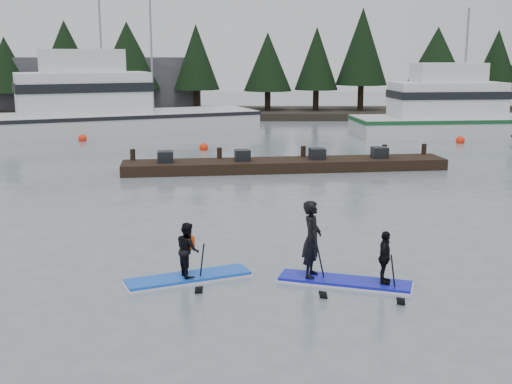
{
  "coord_description": "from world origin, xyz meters",
  "views": [
    {
      "loc": [
        -0.08,
        -13.4,
        5.28
      ],
      "look_at": [
        0.0,
        6.0,
        1.1
      ],
      "focal_mm": 45.0,
      "sensor_mm": 36.0,
      "label": 1
    }
  ],
  "objects_px": {
    "floating_dock": "(285,165)",
    "paddleboard_duo": "(338,253)",
    "paddleboard_solo": "(188,259)",
    "fishing_boat_medium": "(466,125)",
    "fishing_boat_large": "(110,121)"
  },
  "relations": [
    {
      "from": "floating_dock",
      "to": "paddleboard_duo",
      "type": "distance_m",
      "value": 15.0
    },
    {
      "from": "floating_dock",
      "to": "paddleboard_solo",
      "type": "distance_m",
      "value": 15.07
    },
    {
      "from": "floating_dock",
      "to": "paddleboard_duo",
      "type": "relative_size",
      "value": 4.75
    },
    {
      "from": "fishing_boat_medium",
      "to": "fishing_boat_large",
      "type": "bearing_deg",
      "value": 170.9
    },
    {
      "from": "paddleboard_duo",
      "to": "fishing_boat_large",
      "type": "bearing_deg",
      "value": 128.56
    },
    {
      "from": "fishing_boat_medium",
      "to": "floating_dock",
      "type": "relative_size",
      "value": 1.08
    },
    {
      "from": "fishing_boat_medium",
      "to": "paddleboard_solo",
      "type": "xyz_separation_m",
      "value": [
        -15.66,
        -27.9,
        -0.15
      ]
    },
    {
      "from": "floating_dock",
      "to": "paddleboard_solo",
      "type": "relative_size",
      "value": 4.95
    },
    {
      "from": "fishing_boat_large",
      "to": "paddleboard_solo",
      "type": "height_order",
      "value": "fishing_boat_large"
    },
    {
      "from": "fishing_boat_large",
      "to": "fishing_boat_medium",
      "type": "xyz_separation_m",
      "value": [
        23.89,
        -1.27,
        -0.14
      ]
    },
    {
      "from": "fishing_boat_large",
      "to": "paddleboard_solo",
      "type": "relative_size",
      "value": 6.42
    },
    {
      "from": "fishing_boat_medium",
      "to": "floating_dock",
      "type": "distance_m",
      "value": 18.22
    },
    {
      "from": "fishing_boat_medium",
      "to": "paddleboard_duo",
      "type": "height_order",
      "value": "fishing_boat_medium"
    },
    {
      "from": "fishing_boat_large",
      "to": "paddleboard_duo",
      "type": "height_order",
      "value": "fishing_boat_large"
    },
    {
      "from": "paddleboard_duo",
      "to": "floating_dock",
      "type": "bearing_deg",
      "value": 108.66
    }
  ]
}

